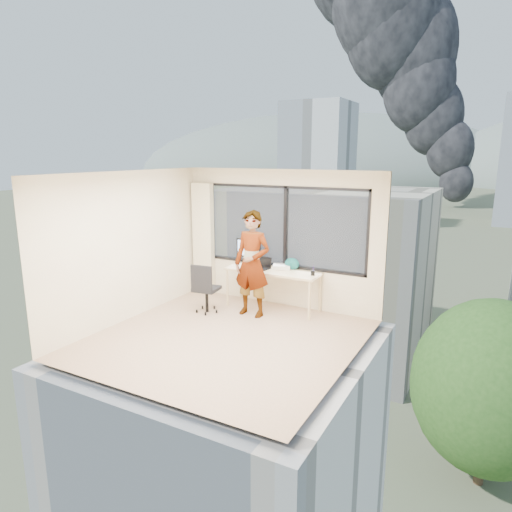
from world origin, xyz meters
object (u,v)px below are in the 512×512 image
Objects in this scene: person at (252,264)px; monitor at (249,252)px; desk at (273,289)px; chair at (207,287)px; laptop at (261,264)px; game_console at (282,267)px; handbag at (292,264)px.

person is 3.67× the size of monitor.
desk is 0.78m from person.
monitor is at bearing 59.55° from chair.
person reaches higher than desk.
laptop is (0.74, 0.76, 0.37)m from chair.
game_console reaches higher than desk.
person is (0.81, 0.27, 0.48)m from chair.
handbag reaches higher than laptop.
desk is 5.56× the size of game_console.
handbag is at bearing 30.69° from laptop.
monitor is 1.82× the size of handbag.
laptop is at bearing -177.51° from desk.
monitor reaches higher than chair.
person is 6.70× the size of handbag.
game_console is (0.27, 0.67, -0.17)m from person.
person is at bearing 10.75° from chair.
handbag reaches higher than chair.
chair is 1.12m from monitor.
laptop is at bearing 37.99° from chair.
chair is 0.50× the size of person.
laptop is at bearing -22.33° from monitor.
monitor is at bearing 167.19° from desk.
handbag reaches higher than desk.
monitor is (0.38, 0.91, 0.54)m from chair.
person is at bearing -133.24° from game_console.
game_console is 0.21m from handbag.
chair is 1.13m from laptop.
handbag is (1.27, 0.98, 0.38)m from chair.
chair is 2.93× the size of game_console.
desk is at bearing -13.15° from monitor.
game_console is (0.70, 0.04, -0.22)m from monitor.
desk is 1.25m from chair.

